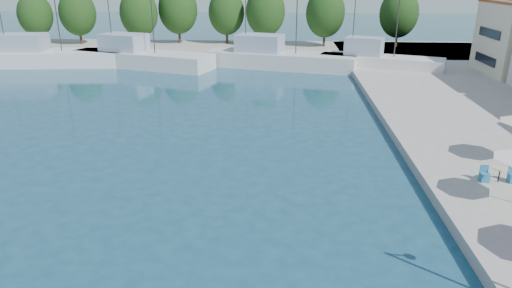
# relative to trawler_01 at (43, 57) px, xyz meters

# --- Properties ---
(quay_far) EXTENTS (90.00, 16.00, 0.60)m
(quay_far) POSITION_rel_trawler_01_xyz_m (22.95, 11.61, -0.77)
(quay_far) COLOR #A09D90
(quay_far) RESTS_ON ground
(trawler_01) EXTENTS (19.19, 6.81, 10.20)m
(trawler_01) POSITION_rel_trawler_01_xyz_m (0.00, 0.00, 0.00)
(trawler_01) COLOR silver
(trawler_01) RESTS_ON ground
(trawler_02) EXTENTS (17.84, 9.61, 10.20)m
(trawler_02) POSITION_rel_trawler_01_xyz_m (12.03, 0.11, 0.00)
(trawler_02) COLOR silver
(trawler_02) RESTS_ON ground
(trawler_03) EXTENTS (18.29, 8.69, 10.20)m
(trawler_03) POSITION_rel_trawler_01_xyz_m (28.60, 0.62, 0.00)
(trawler_03) COLOR silver
(trawler_03) RESTS_ON ground
(trawler_04) EXTENTS (14.04, 7.98, 10.20)m
(trawler_04) POSITION_rel_trawler_01_xyz_m (40.14, -1.06, 0.00)
(trawler_04) COLOR silver
(trawler_04) RESTS_ON ground
(tree_01) EXTENTS (5.00, 5.00, 7.41)m
(tree_01) POSITION_rel_trawler_01_xyz_m (-7.87, 14.00, 3.81)
(tree_01) COLOR #3F2B19
(tree_01) RESTS_ON quay_far
(tree_02) EXTENTS (5.33, 5.33, 7.89)m
(tree_02) POSITION_rel_trawler_01_xyz_m (-1.42, 14.18, 4.09)
(tree_02) COLOR #3F2B19
(tree_02) RESTS_ON quay_far
(tree_03) EXTENTS (5.42, 5.42, 8.03)m
(tree_03) POSITION_rel_trawler_01_xyz_m (8.19, 13.09, 4.16)
(tree_03) COLOR #3F2B19
(tree_03) RESTS_ON quay_far
(tree_04) EXTENTS (5.83, 5.83, 8.63)m
(tree_04) POSITION_rel_trawler_01_xyz_m (13.24, 16.31, 4.51)
(tree_04) COLOR #3F2B19
(tree_04) RESTS_ON quay_far
(tree_05) EXTENTS (5.39, 5.39, 7.98)m
(tree_05) POSITION_rel_trawler_01_xyz_m (20.55, 16.43, 4.13)
(tree_05) COLOR #3F2B19
(tree_05) RESTS_ON quay_far
(tree_06) EXTENTS (5.70, 5.70, 8.43)m
(tree_06) POSITION_rel_trawler_01_xyz_m (26.48, 14.67, 4.40)
(tree_06) COLOR #3F2B19
(tree_06) RESTS_ON quay_far
(tree_07) EXTENTS (5.56, 5.56, 8.23)m
(tree_07) POSITION_rel_trawler_01_xyz_m (35.09, 14.04, 4.28)
(tree_07) COLOR #3F2B19
(tree_07) RESTS_ON quay_far
(tree_08) EXTENTS (5.46, 5.46, 8.09)m
(tree_08) POSITION_rel_trawler_01_xyz_m (45.59, 14.71, 4.20)
(tree_08) COLOR #3F2B19
(tree_08) RESTS_ON quay_far
(cafe_table_02) EXTENTS (1.82, 0.70, 0.76)m
(cafe_table_02) POSITION_rel_trawler_01_xyz_m (40.56, -32.23, -0.18)
(cafe_table_02) COLOR black
(cafe_table_02) RESTS_ON quay_right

